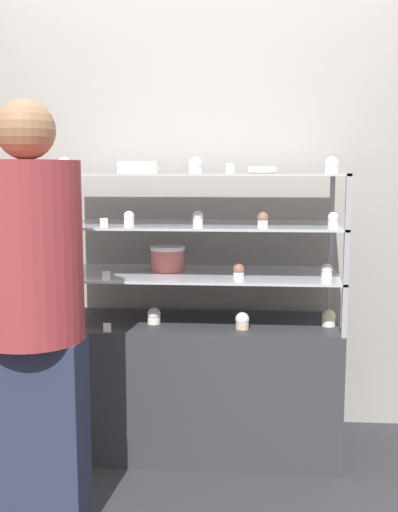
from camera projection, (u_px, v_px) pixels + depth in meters
The scene contains 29 objects.
ground_plane at pixel (199, 447), 3.09m from camera, with size 20.00×20.00×0.00m, color #2D2D33.
back_wall at pixel (205, 192), 3.31m from camera, with size 8.00×0.05×2.60m.
display_base at pixel (199, 385), 3.05m from camera, with size 1.38×0.52×0.67m.
display_riser_lower at pixel (199, 276), 2.97m from camera, with size 1.38×0.52×0.25m.
display_riser_middle at pixel (199, 227), 2.93m from camera, with size 1.38×0.52×0.25m.
display_riser_upper at pixel (199, 176), 2.90m from camera, with size 1.38×0.52×0.25m.
layer_cake_centerpiece at pixel (168, 259), 3.01m from camera, with size 0.17×0.17×0.13m.
sheet_cake_frosted at pixel (139, 168), 2.91m from camera, with size 0.19×0.14×0.06m.
cupcake_0 at pixel (70, 316), 2.95m from camera, with size 0.07×0.07×0.08m.
cupcake_1 at pixel (154, 316), 2.95m from camera, with size 0.07×0.07×0.08m.
cupcake_2 at pixel (242, 321), 2.85m from camera, with size 0.07×0.07×0.08m.
cupcake_3 at pixel (329, 318), 2.90m from camera, with size 0.07×0.07×0.08m.
price_tag_0 at pixel (107, 328), 2.79m from camera, with size 0.04×0.00×0.04m.
cupcake_4 at pixel (72, 267), 2.95m from camera, with size 0.05×0.05×0.07m.
cupcake_5 at pixel (239, 271), 2.85m from camera, with size 0.05×0.05×0.07m.
cupcake_6 at pixel (327, 271), 2.85m from camera, with size 0.05×0.05×0.07m.
price_tag_1 at pixel (106, 276), 2.76m from camera, with size 0.04×0.00×0.04m.
cupcake_7 at pixel (69, 217), 2.90m from camera, with size 0.05×0.05×0.07m.
cupcake_8 at pixel (129, 218), 2.85m from camera, with size 0.05×0.05×0.07m.
cupcake_9 at pixel (198, 218), 2.87m from camera, with size 0.05×0.05×0.07m.
cupcake_10 at pixel (263, 220), 2.77m from camera, with size 0.05×0.05×0.07m.
cupcake_11 at pixel (333, 220), 2.77m from camera, with size 0.05×0.05×0.07m.
price_tag_2 at pixel (104, 223), 2.72m from camera, with size 0.04×0.00×0.04m.
cupcake_12 at pixel (64, 166), 2.81m from camera, with size 0.06×0.06×0.08m.
cupcake_13 at pixel (195, 166), 2.78m from camera, with size 0.06×0.06×0.08m.
cupcake_14 at pixel (332, 166), 2.76m from camera, with size 0.06×0.06×0.08m.
price_tag_3 at pixel (230, 168), 2.65m from camera, with size 0.04×0.00×0.04m.
donut_glazed at pixel (262, 170), 2.83m from camera, with size 0.14×0.14×0.03m.
customer_figure at pixel (32, 309), 2.27m from camera, with size 0.39×0.39×1.67m.
Camera 1 is at (0.23, -2.92, 1.41)m, focal length 42.00 mm.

